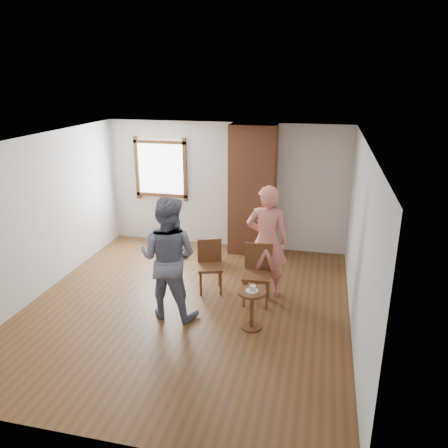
{
  "coord_description": "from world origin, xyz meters",
  "views": [
    {
      "loc": [
        1.95,
        -5.82,
        3.48
      ],
      "look_at": [
        0.41,
        0.8,
        1.15
      ],
      "focal_mm": 35.0,
      "sensor_mm": 36.0,
      "label": 1
    }
  ],
  "objects": [
    {
      "name": "brick_chimney",
      "position": [
        0.6,
        2.5,
        1.3
      ],
      "size": [
        0.9,
        0.5,
        2.6
      ],
      "primitive_type": "cube",
      "color": "#A55A3A",
      "rests_on": "ground"
    },
    {
      "name": "cake_slice",
      "position": [
        1.1,
        -0.38,
        0.64
      ],
      "size": [
        0.08,
        0.07,
        0.06
      ],
      "primitive_type": "cube",
      "color": "white",
      "rests_on": "cake_plate"
    },
    {
      "name": "person_pink",
      "position": [
        1.14,
        0.74,
        0.93
      ],
      "size": [
        0.68,
        0.45,
        1.86
      ],
      "primitive_type": "imported",
      "rotation": [
        0.0,
        0.0,
        3.15
      ],
      "color": "#E27B71",
      "rests_on": "ground"
    },
    {
      "name": "ground",
      "position": [
        0.0,
        0.0,
        0.0
      ],
      "size": [
        5.5,
        5.5,
        0.0
      ],
      "primitive_type": "plane",
      "color": "brown",
      "rests_on": "ground"
    },
    {
      "name": "room_shell",
      "position": [
        -0.06,
        0.61,
        1.81
      ],
      "size": [
        5.04,
        5.52,
        2.62
      ],
      "color": "silver",
      "rests_on": "ground"
    },
    {
      "name": "dining_chair_right",
      "position": [
        1.04,
        0.47,
        0.53
      ],
      "size": [
        0.46,
        0.46,
        0.94
      ],
      "rotation": [
        0.0,
        0.0,
        0.05
      ],
      "color": "brown",
      "rests_on": "ground"
    },
    {
      "name": "dark_pot",
      "position": [
        -0.67,
        1.9,
        0.08
      ],
      "size": [
        0.17,
        0.17,
        0.16
      ],
      "primitive_type": "cylinder",
      "rotation": [
        0.0,
        0.0,
        0.11
      ],
      "color": "black",
      "rests_on": "ground"
    },
    {
      "name": "side_table",
      "position": [
        1.09,
        -0.38,
        0.4
      ],
      "size": [
        0.4,
        0.4,
        0.6
      ],
      "color": "brown",
      "rests_on": "ground"
    },
    {
      "name": "stoneware_crock",
      "position": [
        -0.06,
        1.77,
        0.22
      ],
      "size": [
        0.39,
        0.39,
        0.44
      ],
      "primitive_type": "cylinder",
      "rotation": [
        0.0,
        0.0,
        -0.14
      ],
      "color": "tan",
      "rests_on": "ground"
    },
    {
      "name": "man",
      "position": [
        -0.18,
        -0.27,
        0.93
      ],
      "size": [
        0.96,
        0.78,
        1.87
      ],
      "primitive_type": "imported",
      "rotation": [
        0.0,
        0.0,
        3.06
      ],
      "color": "#141837",
      "rests_on": "ground"
    },
    {
      "name": "cake_plate",
      "position": [
        1.09,
        -0.38,
        0.6
      ],
      "size": [
        0.18,
        0.18,
        0.01
      ],
      "primitive_type": "cylinder",
      "color": "white",
      "rests_on": "side_table"
    },
    {
      "name": "dining_chair_left",
      "position": [
        0.2,
        0.68,
        0.49
      ],
      "size": [
        0.51,
        0.51,
        0.87
      ],
      "rotation": [
        0.0,
        0.0,
        0.31
      ],
      "color": "brown",
      "rests_on": "ground"
    }
  ]
}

